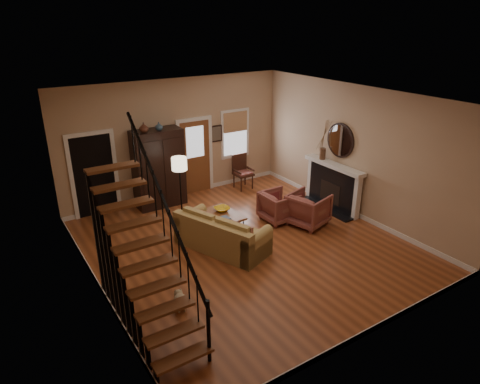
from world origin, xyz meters
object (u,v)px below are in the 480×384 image
side_chair (243,172)px  sofa (222,233)px  armoire (159,168)px  armchair_left (308,209)px  coffee_table (224,221)px  armchair_right (279,206)px  floor_lamp (181,189)px

side_chair → sofa: bearing=-130.5°
armoire → side_chair: armoire is taller
armoire → sofa: bearing=-86.1°
sofa → armchair_left: (2.38, -0.13, 0.02)m
armchair_left → side_chair: side_chair is taller
coffee_table → armchair_left: armchair_left is taller
armchair_right → armchair_left: bearing=-142.7°
sofa → armchair_right: bearing=-7.9°
armoire → armchair_left: bearing=-50.0°
side_chair → coffee_table: bearing=-133.2°
armchair_left → armchair_right: armchair_left is taller
sofa → armchair_left: size_ratio=2.32×
armoire → sofa: armoire is taller
coffee_table → armchair_right: 1.47m
armoire → armchair_left: size_ratio=2.34×
armoire → side_chair: size_ratio=2.06×
coffee_table → side_chair: bearing=46.8°
side_chair → armchair_right: bearing=-100.5°
sofa → side_chair: (2.35, 2.75, 0.12)m
sofa → side_chair: size_ratio=2.04×
armchair_left → floor_lamp: 3.18m
armchair_left → side_chair: bearing=-15.4°
armchair_left → armchair_right: 0.74m
armchair_left → side_chair: size_ratio=0.88×
armoire → sofa: (0.20, -2.95, -0.66)m
armchair_left → coffee_table: bearing=48.4°
sofa → coffee_table: 0.94m
sofa → coffee_table: sofa is taller
armchair_right → floor_lamp: size_ratio=0.50×
floor_lamp → armoire: bearing=94.7°
coffee_table → floor_lamp: (-0.61, 1.04, 0.61)m
coffee_table → floor_lamp: size_ratio=0.66×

